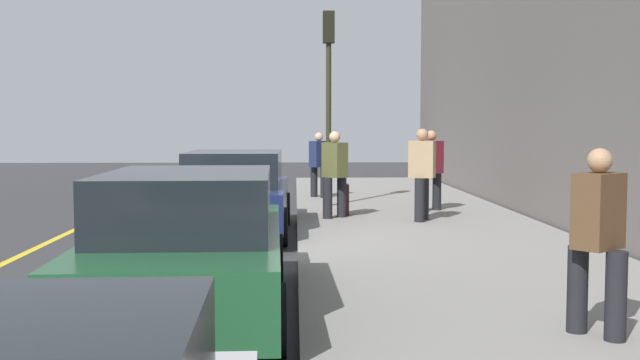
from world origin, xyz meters
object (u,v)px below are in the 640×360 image
Objects in this scene: parked_car_green at (191,245)px; pedestrian_navy_coat at (319,163)px; pedestrian_olive_coat at (335,172)px; traffic_light_pole at (329,75)px; rolling_suitcase at (343,199)px; pedestrian_brown_coat at (598,237)px; pedestrian_burgundy_coat at (431,168)px; pedestrian_tan_coat at (422,172)px; parked_car_navy at (236,193)px.

parked_car_green is 2.90× the size of pedestrian_navy_coat.
traffic_light_pole is at bearing 0.57° from pedestrian_olive_coat.
pedestrian_brown_coat is at bearing -169.77° from rolling_suitcase.
pedestrian_burgundy_coat is at bearing -25.24° from parked_car_green.
pedestrian_navy_coat is at bearing 4.32° from traffic_light_pole.
pedestrian_tan_coat is 8.00m from pedestrian_brown_coat.
traffic_light_pole is 3.20m from rolling_suitcase.
pedestrian_brown_coat is (-8.51, -1.82, -0.04)m from pedestrian_olive_coat.
pedestrian_olive_coat reaches higher than parked_car_navy.
pedestrian_burgundy_coat is at bearing -15.55° from pedestrian_tan_coat.
pedestrian_burgundy_coat is 3.86m from pedestrian_navy_coat.
pedestrian_navy_coat is at bearing 20.60° from pedestrian_tan_coat.
parked_car_navy is (5.91, 0.01, -0.00)m from parked_car_green.
pedestrian_navy_coat is (4.32, 0.18, -0.04)m from pedestrian_olive_coat.
pedestrian_navy_coat reaches higher than parked_car_navy.
pedestrian_tan_coat is 3.82m from traffic_light_pole.
parked_car_navy is 2.26m from pedestrian_olive_coat.
pedestrian_tan_coat is 1.78× the size of rolling_suitcase.
pedestrian_burgundy_coat is 2.15m from rolling_suitcase.
parked_car_green is 2.92× the size of pedestrian_brown_coat.
parked_car_green is at bearing -179.95° from parked_car_navy.
pedestrian_tan_coat reaches higher than parked_car_green.
parked_car_navy is 3.58m from pedestrian_tan_coat.
pedestrian_olive_coat is at bearing 72.63° from pedestrian_tan_coat.
pedestrian_navy_coat reaches higher than rolling_suitcase.
pedestrian_tan_coat is at bearing -149.23° from traffic_light_pole.
parked_car_green is 9.30m from pedestrian_burgundy_coat.
rolling_suitcase is at bearing 111.42° from pedestrian_burgundy_coat.
pedestrian_brown_coat is (-1.33, -3.66, 0.26)m from parked_car_green.
pedestrian_olive_coat is 3.06m from traffic_light_pole.
parked_car_green reaches higher than rolling_suitcase.
traffic_light_pole is at bearing 63.78° from pedestrian_burgundy_coat.
parked_car_green is at bearing 70.00° from pedestrian_brown_coat.
pedestrian_tan_coat is 1.72m from pedestrian_olive_coat.
pedestrian_navy_coat is 3.91m from rolling_suitcase.
pedestrian_navy_coat is (4.83, 1.82, -0.06)m from pedestrian_tan_coat.
parked_car_navy is at bearing 26.82° from pedestrian_brown_coat.
traffic_light_pole is (9.46, -1.82, 2.34)m from parked_car_green.
pedestrian_brown_coat is 12.99m from pedestrian_navy_coat.
parked_car_navy is 8.12m from pedestrian_brown_coat.
pedestrian_tan_coat is 1.85m from rolling_suitcase.
rolling_suitcase is at bearing -22.77° from pedestrian_olive_coat.
parked_car_navy is 4.70m from pedestrian_burgundy_coat.
pedestrian_olive_coat is 1.04× the size of pedestrian_navy_coat.
pedestrian_navy_coat is at bearing 2.35° from pedestrian_olive_coat.
traffic_light_pole is at bearing -10.87° from parked_car_green.
pedestrian_olive_coat is at bearing -55.44° from parked_car_navy.
pedestrian_olive_coat is 8.71m from pedestrian_brown_coat.
pedestrian_tan_coat is 5.16m from pedestrian_navy_coat.
parked_car_green is 5.91m from parked_car_navy.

